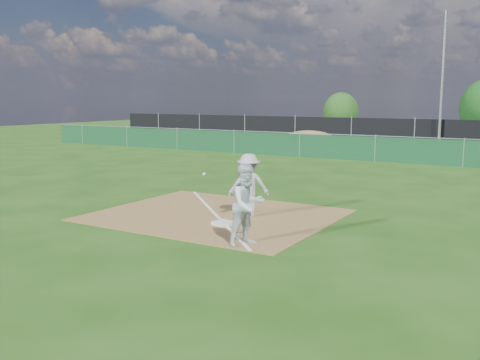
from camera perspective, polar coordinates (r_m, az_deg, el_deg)
name	(u,v)px	position (r m, az deg, el deg)	size (l,w,h in m)	color
ground	(338,174)	(22.04, 10.39, 0.63)	(90.00, 90.00, 0.00)	#1E470F
infield_dirt	(216,215)	(14.09, -2.62, -3.75)	(6.00, 5.00, 0.02)	brown
foul_line	(216,214)	(14.08, -2.62, -3.69)	(0.08, 7.00, 0.01)	white
green_fence	(375,149)	(26.68, 14.21, 3.20)	(44.00, 0.05, 1.20)	#103C20
dirt_mound	(309,141)	(31.68, 7.36, 4.20)	(3.38, 2.60, 1.17)	olive
black_fence	(414,134)	(34.38, 18.10, 4.72)	(46.00, 0.04, 1.80)	black
parking_lot	(431,143)	(39.32, 19.68, 3.78)	(46.00, 9.00, 0.01)	black
light_pole	(442,82)	(33.73, 20.76, 9.79)	(0.16, 0.16, 8.00)	slate
first_base	(223,223)	(12.95, -1.84, -4.61)	(0.40, 0.40, 0.08)	silver
play_at_first	(249,185)	(13.77, 0.93, -0.54)	(1.80, 1.10, 1.63)	#B7B7B9
runner	(247,205)	(11.10, 0.80, -2.67)	(0.83, 0.65, 1.72)	silver
car_left	(328,130)	(40.15, 9.34, 5.28)	(1.66, 4.11, 1.40)	#97989E
car_mid	(406,131)	(39.93, 17.32, 5.01)	(1.52, 4.36, 1.44)	#101632
tree_left	(341,113)	(46.13, 10.69, 7.06)	(2.98, 2.98, 3.54)	#382316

